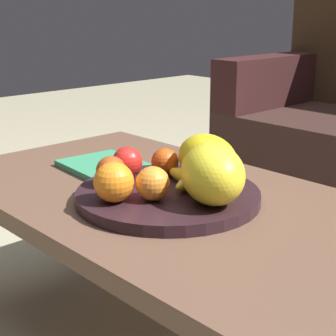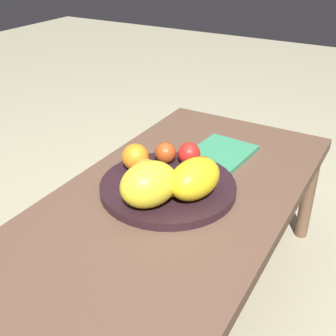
# 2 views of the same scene
# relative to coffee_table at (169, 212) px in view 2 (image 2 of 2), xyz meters

# --- Properties ---
(ground_plane) EXTENTS (8.00, 8.00, 0.00)m
(ground_plane) POSITION_rel_coffee_table_xyz_m (0.00, 0.00, -0.38)
(ground_plane) COLOR #9E987A
(coffee_table) EXTENTS (1.29, 0.63, 0.43)m
(coffee_table) POSITION_rel_coffee_table_xyz_m (0.00, 0.00, 0.00)
(coffee_table) COLOR brown
(coffee_table) RESTS_ON ground_plane
(fruit_bowl) EXTENTS (0.40, 0.40, 0.03)m
(fruit_bowl) POSITION_rel_coffee_table_xyz_m (-0.04, -0.03, 0.05)
(fruit_bowl) COLOR black
(fruit_bowl) RESTS_ON coffee_table
(melon_large_front) EXTENTS (0.19, 0.15, 0.11)m
(melon_large_front) POSITION_rel_coffee_table_xyz_m (-0.02, 0.07, 0.12)
(melon_large_front) COLOR yellow
(melon_large_front) RESTS_ON fruit_bowl
(melon_smaller_beside) EXTENTS (0.20, 0.18, 0.12)m
(melon_smaller_beside) POSITION_rel_coffee_table_xyz_m (0.08, -0.02, 0.13)
(melon_smaller_beside) COLOR yellow
(melon_smaller_beside) RESTS_ON fruit_bowl
(orange_front) EXTENTS (0.08, 0.08, 0.08)m
(orange_front) POSITION_rel_coffee_table_xyz_m (-0.06, -0.16, 0.11)
(orange_front) COLOR orange
(orange_front) RESTS_ON fruit_bowl
(orange_left) EXTENTS (0.07, 0.07, 0.07)m
(orange_left) POSITION_rel_coffee_table_xyz_m (-0.02, -0.09, 0.10)
(orange_left) COLOR orange
(orange_left) RESTS_ON fruit_bowl
(apple_front) EXTENTS (0.07, 0.07, 0.07)m
(apple_front) POSITION_rel_coffee_table_xyz_m (-0.15, -0.10, 0.10)
(apple_front) COLOR #AA441A
(apple_front) RESTS_ON fruit_bowl
(apple_left) EXTENTS (0.06, 0.06, 0.06)m
(apple_left) POSITION_rel_coffee_table_xyz_m (-0.13, 0.04, 0.10)
(apple_left) COLOR #B94714
(apple_left) RESTS_ON fruit_bowl
(apple_right) EXTENTS (0.07, 0.07, 0.07)m
(apple_right) POSITION_rel_coffee_table_xyz_m (-0.18, -0.03, 0.10)
(apple_right) COLOR red
(apple_right) RESTS_ON fruit_bowl
(banana_bunch) EXTENTS (0.16, 0.15, 0.06)m
(banana_bunch) POSITION_rel_coffee_table_xyz_m (-0.03, 0.04, 0.09)
(banana_bunch) COLOR yellow
(banana_bunch) RESTS_ON fruit_bowl
(magazine) EXTENTS (0.26, 0.20, 0.02)m
(magazine) POSITION_rel_coffee_table_xyz_m (-0.31, 0.02, 0.05)
(magazine) COLOR #378C61
(magazine) RESTS_ON coffee_table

